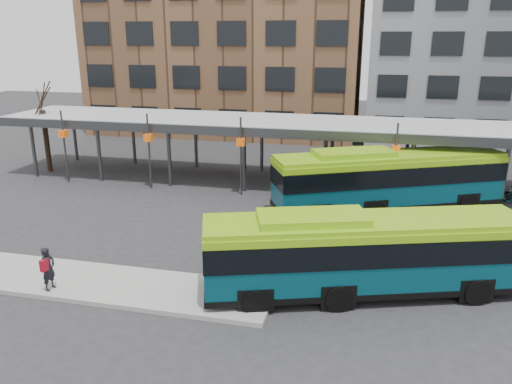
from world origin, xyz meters
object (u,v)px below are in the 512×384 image
bus_rear (387,179)px  pedestrian (48,268)px  bus_front (362,252)px  tree (46,138)px

bus_rear → pedestrian: bearing=-159.8°
pedestrian → bus_front: bearing=-71.2°
pedestrian → bus_rear: bearing=-38.9°
tree → bus_rear: (23.63, -3.22, -0.59)m
tree → bus_front: bearing=-30.5°
tree → bus_front: 26.19m
tree → bus_rear: tree is taller
bus_front → tree: bearing=131.1°
bus_front → bus_rear: bus_rear is taller
tree → pedestrian: 19.54m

